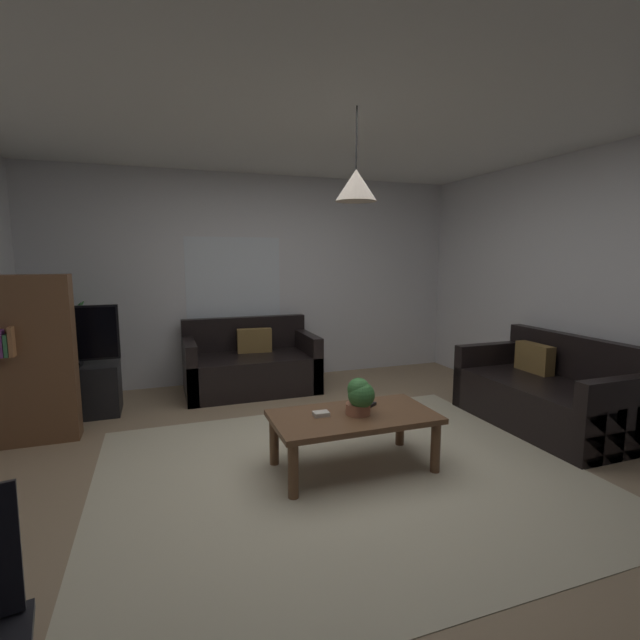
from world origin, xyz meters
The scene contains 17 objects.
floor centered at (0.00, 0.00, -0.01)m, with size 5.18×5.08×0.02m, color #9E8466.
rug centered at (0.00, -0.20, 0.00)m, with size 3.37×2.80×0.01m, color beige.
wall_back centered at (0.00, 2.57, 1.27)m, with size 5.30×0.06×2.53m, color silver.
wall_right centered at (2.62, 0.00, 1.27)m, with size 0.06×5.08×2.53m, color silver.
ceiling centered at (0.00, 0.00, 2.54)m, with size 5.18×5.08×0.02m, color white.
window_pane centered at (-0.32, 2.54, 1.18)m, with size 1.14×0.01×1.19m, color white.
couch_under_window centered at (-0.22, 2.07, 0.28)m, with size 1.48×0.83×0.82m.
couch_right_side centered at (2.12, 0.06, 0.28)m, with size 0.83×1.56×0.82m.
coffee_table centered at (0.11, -0.13, 0.35)m, with size 1.18×0.63×0.41m.
book_on_table_0 centered at (-0.13, -0.09, 0.43)m, with size 0.11×0.08×0.03m, color beige.
remote_on_table_0 centered at (0.27, -0.03, 0.42)m, with size 0.05×0.16×0.02m, color black.
potted_plant_on_table centered at (0.14, -0.15, 0.55)m, with size 0.20×0.21×0.27m.
tv_stand centered at (-2.04, 1.79, 0.25)m, with size 0.90×0.44×0.50m, color black.
tv centered at (-2.04, 1.77, 0.80)m, with size 0.95×0.16×0.58m.
potted_palm_corner centered at (-2.10, 2.24, 0.53)m, with size 0.75×0.77×1.24m.
bookshelf_corner centered at (-2.23, 1.20, 0.71)m, with size 0.70×0.31×1.40m.
pendant_lamp centered at (0.11, -0.13, 2.02)m, with size 0.28×0.28×0.61m.
Camera 1 is at (-1.18, -3.02, 1.55)m, focal length 25.46 mm.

